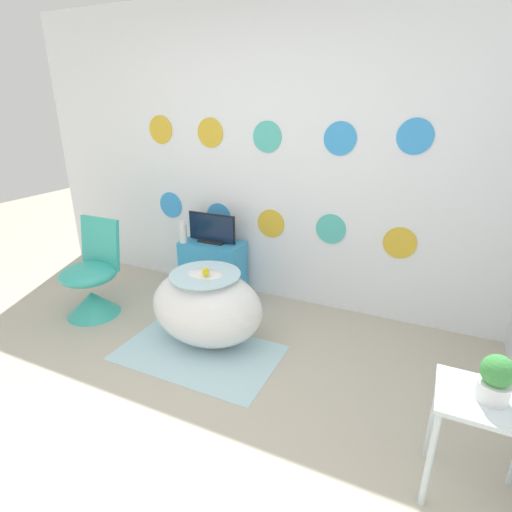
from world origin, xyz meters
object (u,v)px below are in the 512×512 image
at_px(chair, 91,286).
at_px(vase, 183,233).
at_px(tv, 212,230).
at_px(potted_plant_left, 496,378).
at_px(bathtub, 207,307).

height_order(chair, vase, chair).
distance_m(chair, vase, 0.93).
height_order(tv, vase, tv).
bearing_deg(potted_plant_left, tv, 148.40).
relative_size(chair, vase, 4.09).
bearing_deg(potted_plant_left, chair, 169.38).
relative_size(vase, potted_plant_left, 0.94).
distance_m(chair, tv, 1.17).
distance_m(bathtub, tv, 0.92).
bearing_deg(chair, bathtub, 2.65).
relative_size(chair, potted_plant_left, 3.85).
height_order(chair, potted_plant_left, chair).
bearing_deg(tv, potted_plant_left, -31.60).
bearing_deg(potted_plant_left, bathtub, 161.53).
xyz_separation_m(bathtub, vase, (-0.63, 0.64, 0.32)).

